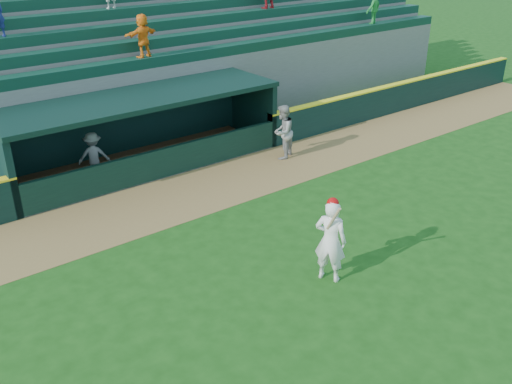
% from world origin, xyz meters
% --- Properties ---
extents(ground, '(120.00, 120.00, 0.00)m').
position_xyz_m(ground, '(0.00, 0.00, 0.00)').
color(ground, '#174511').
rests_on(ground, ground).
extents(warning_track, '(40.00, 3.00, 0.01)m').
position_xyz_m(warning_track, '(0.00, 4.90, 0.01)').
color(warning_track, olive).
rests_on(warning_track, ground).
extents(field_wall_right, '(15.50, 0.30, 1.20)m').
position_xyz_m(field_wall_right, '(12.25, 6.55, 0.60)').
color(field_wall_right, black).
rests_on(field_wall_right, ground).
extents(wall_stripe_right, '(15.50, 0.32, 0.06)m').
position_xyz_m(wall_stripe_right, '(12.25, 6.55, 1.23)').
color(wall_stripe_right, yellow).
rests_on(wall_stripe_right, field_wall_right).
extents(dugout_player_front, '(1.16, 1.08, 1.90)m').
position_xyz_m(dugout_player_front, '(4.17, 5.44, 0.95)').
color(dugout_player_front, gray).
rests_on(dugout_player_front, ground).
extents(dugout_player_inside, '(1.14, 0.93, 1.54)m').
position_xyz_m(dugout_player_inside, '(-1.73, 7.84, 0.77)').
color(dugout_player_inside, gray).
rests_on(dugout_player_inside, ground).
extents(dugout, '(9.40, 2.80, 2.46)m').
position_xyz_m(dugout, '(0.00, 8.00, 1.36)').
color(dugout, slate).
rests_on(dugout, ground).
extents(stands, '(34.50, 6.31, 7.47)m').
position_xyz_m(stands, '(0.00, 12.57, 2.40)').
color(stands, slate).
rests_on(stands, ground).
extents(batter_at_plate, '(0.78, 0.92, 2.10)m').
position_xyz_m(batter_at_plate, '(0.12, -0.98, 1.04)').
color(batter_at_plate, white).
rests_on(batter_at_plate, ground).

